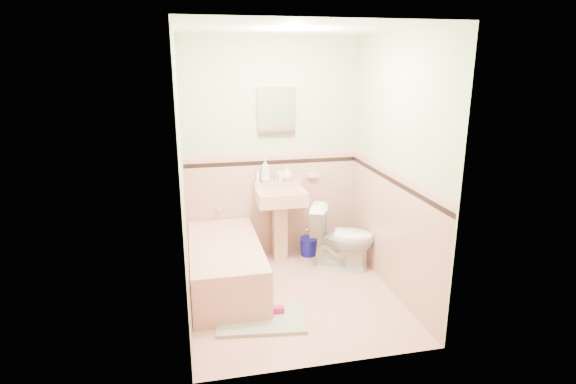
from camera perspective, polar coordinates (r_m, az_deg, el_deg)
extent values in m
plane|color=#D9A18E|center=(4.71, 0.67, -12.61)|extent=(2.20, 2.20, 0.00)
plane|color=white|center=(4.15, 0.79, 19.38)|extent=(2.20, 2.20, 0.00)
plane|color=#F2E0C5|center=(5.31, -1.98, 5.05)|extent=(2.50, 0.00, 2.50)
plane|color=#F2E0C5|center=(3.24, 5.16, -2.14)|extent=(2.50, 0.00, 2.50)
plane|color=#F2E0C5|center=(4.15, -12.84, 1.58)|extent=(0.00, 2.50, 2.50)
plane|color=#F2E0C5|center=(4.58, 13.01, 2.91)|extent=(0.00, 2.50, 2.50)
plane|color=#DCA693|center=(5.46, -1.89, -1.69)|extent=(2.00, 0.00, 2.00)
plane|color=#DCA693|center=(3.50, 4.83, -12.24)|extent=(2.00, 0.00, 2.00)
plane|color=#DCA693|center=(4.35, -12.16, -6.72)|extent=(0.00, 2.20, 2.20)
plane|color=#DCA693|center=(4.76, 12.39, -4.74)|extent=(0.00, 2.20, 2.20)
plane|color=black|center=(5.32, -1.93, 3.64)|extent=(2.00, 0.00, 2.00)
plane|color=black|center=(3.29, 5.01, -4.19)|extent=(2.00, 0.00, 2.00)
plane|color=black|center=(4.19, -12.49, -0.13)|extent=(0.00, 2.20, 2.20)
plane|color=black|center=(4.61, 12.70, 1.32)|extent=(0.00, 2.20, 2.20)
plane|color=#D99C8E|center=(5.30, -1.94, 4.70)|extent=(2.00, 0.00, 2.00)
plane|color=#D99C8E|center=(3.26, 5.05, -2.54)|extent=(2.00, 0.00, 2.00)
plane|color=#D99C8E|center=(4.16, -12.57, 1.20)|extent=(0.00, 2.20, 2.20)
plane|color=#D99C8E|center=(4.58, 12.78, 2.53)|extent=(0.00, 2.20, 2.20)
cube|color=#D49C89|center=(4.82, -7.64, -9.09)|extent=(0.70, 1.50, 0.45)
cylinder|color=silver|center=(5.34, -8.48, -1.92)|extent=(0.04, 0.12, 0.04)
cylinder|color=silver|center=(5.29, -1.22, 1.68)|extent=(0.02, 0.02, 0.10)
cube|color=white|center=(5.22, -1.42, 9.87)|extent=(0.42, 0.04, 0.52)
cube|color=#D49C89|center=(5.44, 3.00, 2.07)|extent=(0.13, 0.08, 0.04)
imported|color=#B2B2B2|center=(5.28, -2.81, 2.69)|extent=(0.11, 0.11, 0.27)
imported|color=#B2B2B2|center=(5.32, -1.13, 2.24)|extent=(0.08, 0.08, 0.17)
imported|color=#B2B2B2|center=(5.34, -0.17, 2.32)|extent=(0.15, 0.15, 0.17)
cylinder|color=white|center=(5.28, -3.74, 1.86)|extent=(0.04, 0.04, 0.12)
imported|color=white|center=(5.21, 6.66, -5.53)|extent=(0.79, 0.64, 0.71)
cube|color=gray|center=(4.32, -3.33, -15.24)|extent=(0.84, 0.61, 0.03)
cube|color=#BF1E59|center=(4.37, -1.45, -14.18)|extent=(0.15, 0.09, 0.06)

